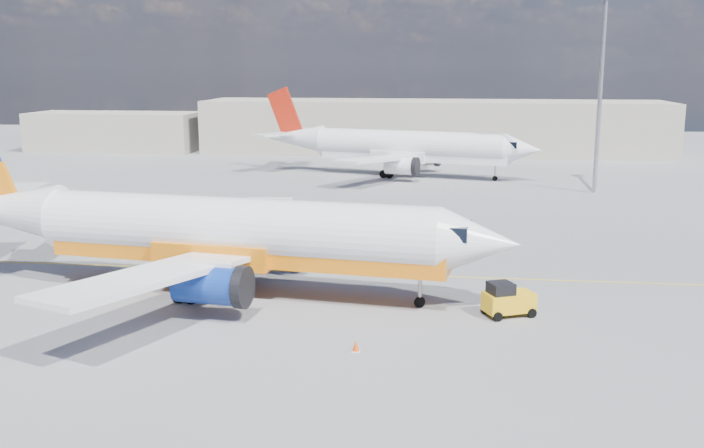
# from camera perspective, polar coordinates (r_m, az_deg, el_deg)

# --- Properties ---
(ground) EXTENTS (240.00, 240.00, 0.00)m
(ground) POSITION_cam_1_polar(r_m,az_deg,el_deg) (49.02, -2.22, -4.47)
(ground) COLOR #5C5B60
(ground) RESTS_ON ground
(taxi_line) EXTENTS (70.00, 0.15, 0.01)m
(taxi_line) POSITION_cam_1_polar(r_m,az_deg,el_deg) (51.88, -1.67, -3.56)
(taxi_line) COLOR yellow
(taxi_line) RESTS_ON ground
(terminal_main) EXTENTS (70.00, 14.00, 8.00)m
(terminal_main) POSITION_cam_1_polar(r_m,az_deg,el_deg) (121.87, 5.93, 7.04)
(terminal_main) COLOR #A59D8E
(terminal_main) RESTS_ON ground
(terminal_annex) EXTENTS (26.00, 10.00, 6.00)m
(terminal_annex) POSITION_cam_1_polar(r_m,az_deg,el_deg) (130.12, -16.86, 6.45)
(terminal_annex) COLOR #A59D8E
(terminal_annex) RESTS_ON ground
(main_jet) EXTENTS (36.76, 28.79, 11.12)m
(main_jet) POSITION_cam_1_polar(r_m,az_deg,el_deg) (47.39, -9.60, -0.57)
(main_jet) COLOR white
(main_jet) RESTS_ON ground
(second_jet) EXTENTS (35.35, 27.01, 10.68)m
(second_jet) POSITION_cam_1_polar(r_m,az_deg,el_deg) (96.44, 3.60, 5.62)
(second_jet) COLOR white
(second_jet) RESTS_ON ground
(gse_tug) EXTENTS (3.04, 2.57, 1.91)m
(gse_tug) POSITION_cam_1_polar(r_m,az_deg,el_deg) (43.82, 11.23, -5.43)
(gse_tug) COLOR black
(gse_tug) RESTS_ON ground
(traffic_cone) EXTENTS (0.39, 0.39, 0.55)m
(traffic_cone) POSITION_cam_1_polar(r_m,az_deg,el_deg) (38.01, 0.28, -8.88)
(traffic_cone) COLOR white
(traffic_cone) RESTS_ON ground
(floodlight_mast) EXTENTS (1.54, 1.54, 21.16)m
(floodlight_mast) POSITION_cam_1_polar(r_m,az_deg,el_deg) (86.91, 17.69, 10.48)
(floodlight_mast) COLOR #9F9FA7
(floodlight_mast) RESTS_ON ground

